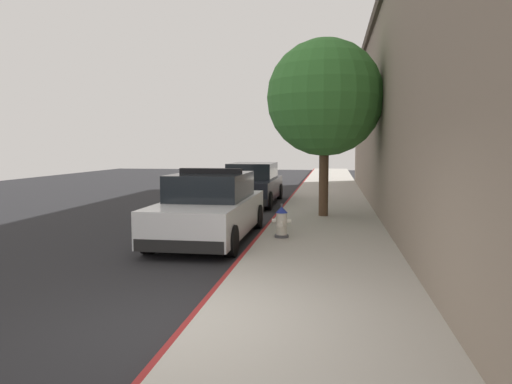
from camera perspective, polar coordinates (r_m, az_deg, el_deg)
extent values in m
cube|color=#232326|center=(16.83, -12.50, -2.57)|extent=(29.79, 60.00, 0.20)
cube|color=#ADA89E|center=(15.64, 8.42, -2.46)|extent=(2.96, 60.00, 0.14)
cube|color=maroon|center=(15.73, 2.86, -2.37)|extent=(0.08, 60.00, 0.14)
cube|color=gray|center=(16.95, 23.96, 8.15)|extent=(5.93, 26.70, 6.29)
cube|color=#473D33|center=(17.46, 24.40, 19.10)|extent=(6.17, 26.94, 0.36)
cube|color=black|center=(9.09, 18.09, 13.14)|extent=(0.06, 1.30, 1.10)
cube|color=black|center=(16.47, 13.96, 9.64)|extent=(0.06, 1.30, 1.10)
cube|color=black|center=(23.92, 12.41, 8.30)|extent=(0.06, 1.30, 1.10)
cube|color=white|center=(11.46, -5.44, -2.73)|extent=(1.84, 4.80, 0.76)
cube|color=black|center=(11.53, -5.28, 0.73)|extent=(1.64, 2.50, 0.60)
cube|color=black|center=(9.29, -9.04, -6.31)|extent=(1.76, 0.16, 0.24)
cube|color=black|center=(13.75, -3.00, -2.44)|extent=(1.76, 0.16, 0.24)
cylinder|color=black|center=(13.34, -7.19, -2.72)|extent=(0.22, 0.64, 0.64)
cylinder|color=black|center=(12.97, 0.14, -2.91)|extent=(0.22, 0.64, 0.64)
cylinder|color=black|center=(10.17, -12.55, -5.36)|extent=(0.22, 0.64, 0.64)
cylinder|color=black|center=(9.68, -2.98, -5.78)|extent=(0.22, 0.64, 0.64)
cube|color=black|center=(11.46, -5.36, 2.50)|extent=(1.48, 0.20, 0.12)
cube|color=red|center=(11.55, -7.04, 2.51)|extent=(0.44, 0.18, 0.11)
cube|color=#1E33E0|center=(11.37, -3.65, 2.49)|extent=(0.44, 0.18, 0.11)
cube|color=black|center=(18.57, -0.44, 0.41)|extent=(1.84, 4.80, 0.76)
cube|color=black|center=(18.67, -0.37, 2.53)|extent=(1.64, 2.50, 0.60)
cube|color=black|center=(16.30, -1.79, -1.21)|extent=(1.76, 0.16, 0.24)
cube|color=black|center=(20.89, 0.61, 0.25)|extent=(1.76, 0.16, 0.24)
cylinder|color=black|center=(20.41, -2.04, 0.13)|extent=(0.22, 0.64, 0.64)
cylinder|color=black|center=(20.15, 2.76, 0.06)|extent=(0.22, 0.64, 0.64)
cylinder|color=black|center=(17.10, -4.22, -0.91)|extent=(0.22, 0.64, 0.64)
cylinder|color=black|center=(16.80, 1.50, -1.01)|extent=(0.22, 0.64, 0.64)
cylinder|color=#4C4C51|center=(11.00, 3.03, -5.20)|extent=(0.32, 0.32, 0.06)
cylinder|color=silver|center=(10.96, 3.04, -3.76)|extent=(0.24, 0.24, 0.50)
cone|color=navy|center=(10.91, 3.05, -2.10)|extent=(0.28, 0.28, 0.14)
cylinder|color=#4C4C51|center=(10.90, 3.05, -1.58)|extent=(0.05, 0.05, 0.06)
cylinder|color=silver|center=(10.97, 2.16, -3.43)|extent=(0.10, 0.10, 0.10)
cylinder|color=silver|center=(10.93, 3.93, -3.46)|extent=(0.10, 0.10, 0.10)
cylinder|color=silver|center=(10.78, 2.94, -3.85)|extent=(0.13, 0.12, 0.13)
cylinder|color=brown|center=(14.41, 7.99, 1.71)|extent=(0.28, 0.28, 2.28)
sphere|color=#387A33|center=(14.45, 8.12, 10.96)|extent=(3.39, 3.39, 3.39)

